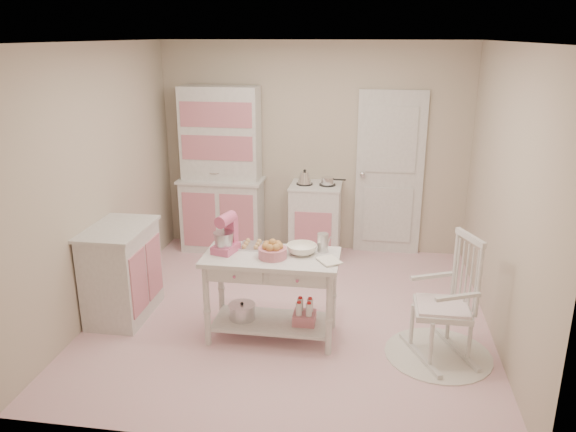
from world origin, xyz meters
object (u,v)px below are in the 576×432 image
Objects in this scene: stand_mixer at (225,234)px; work_table at (272,296)px; hutch at (221,170)px; stove at (315,220)px; rocking_chair at (443,298)px; bread_basket at (273,253)px; base_cabinet at (122,272)px.

work_table is at bearing 12.49° from stand_mixer.
hutch is 1.73× the size of work_table.
stove is 0.84× the size of rocking_chair.
stove is 2.14m from bread_basket.
base_cabinet is at bearing -173.31° from stand_mixer.
rocking_chair is at bearing -2.47° from bread_basket.
bread_basket reaches higher than work_table.
work_table is at bearing 111.80° from bread_basket.
work_table is 0.71m from stand_mixer.
base_cabinet reaches higher than work_table.
rocking_chair is at bearing -5.66° from base_cabinet.
stove is 2.18m from stand_mixer.
base_cabinet is 0.84× the size of rocking_chair.
bread_basket is at bearing -94.37° from stove.
hutch is 2.40m from bread_basket.
hutch is 3.38m from rocking_chair.
stand_mixer is (-1.91, 0.13, 0.42)m from rocking_chair.
stand_mixer is 0.46m from bread_basket.
stove reaches higher than bread_basket.
base_cabinet is 1.22m from stand_mixer.
stand_mixer is at bearing 170.96° from bread_basket.
hutch is 1.33m from stove.
hutch is 2.42m from work_table.
rocking_chair is at bearing 11.22° from stand_mixer.
rocking_chair is (3.01, -0.30, 0.09)m from base_cabinet.
stand_mixer is at bearing 177.27° from work_table.
base_cabinet is at bearing 171.33° from bread_basket.
hutch is at bearing 115.80° from bread_basket.
rocking_chair is at bearing -58.84° from stove.
rocking_chair is at bearing -41.43° from hutch.
hutch is at bearing 121.29° from stand_mixer.
rocking_chair is at bearing -4.35° from work_table.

